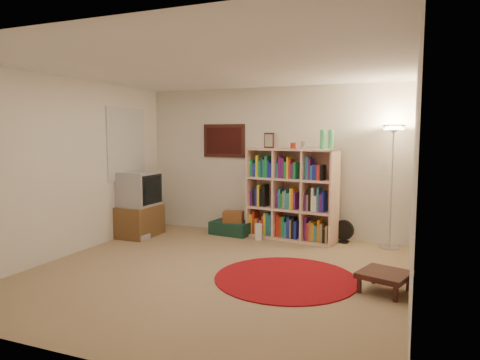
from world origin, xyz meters
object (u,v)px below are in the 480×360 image
object	(u,v)px
bookshelf	(290,196)
tv_stand	(140,205)
suitcase	(232,228)
side_table	(384,275)
floor_lamp	(393,146)
floor_fan	(344,231)

from	to	relation	value
bookshelf	tv_stand	distance (m)	2.52
tv_stand	suitcase	world-z (taller)	tv_stand
tv_stand	side_table	bearing A→B (deg)	-16.26
floor_lamp	floor_fan	world-z (taller)	floor_lamp
floor_fan	side_table	distance (m)	2.14
floor_fan	bookshelf	bearing A→B (deg)	-163.81
tv_stand	side_table	xyz separation A→B (m)	(3.99, -1.21, -0.34)
tv_stand	floor_lamp	bearing A→B (deg)	10.87
floor_lamp	suitcase	xyz separation A→B (m)	(-2.57, -0.02, -1.43)
bookshelf	suitcase	xyz separation A→B (m)	(-1.02, -0.04, -0.61)
side_table	bookshelf	bearing A→B (deg)	128.99
tv_stand	suitcase	bearing A→B (deg)	27.45
bookshelf	floor_fan	bearing A→B (deg)	13.87
bookshelf	tv_stand	world-z (taller)	bookshelf
floor_lamp	side_table	distance (m)	2.35
floor_fan	tv_stand	world-z (taller)	tv_stand
floor_lamp	side_table	bearing A→B (deg)	-89.18
floor_lamp	floor_fan	bearing A→B (deg)	172.44
bookshelf	floor_fan	size ratio (longest dim) A/B	4.88
suitcase	side_table	xyz separation A→B (m)	(2.60, -1.91, 0.08)
tv_stand	suitcase	distance (m)	1.60
floor_lamp	floor_fan	distance (m)	1.52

